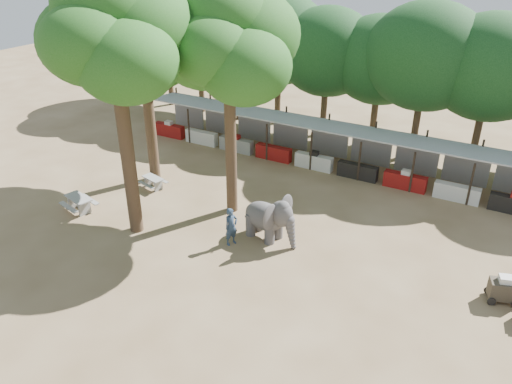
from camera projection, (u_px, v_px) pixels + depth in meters
The scene contains 11 objects.
ground at pixel (217, 290), 20.25m from camera, with size 100.00×100.00×0.00m, color brown.
vendor_stalls at pixel (342, 150), 30.40m from camera, with size 28.00×2.99×2.80m.
yard_tree_left at pixel (142, 35), 26.05m from camera, with size 7.10×6.90×11.02m.
yard_tree_center at pixel (113, 35), 20.41m from camera, with size 7.10×6.90×12.04m.
yard_tree_back at pixel (228, 42), 22.49m from camera, with size 7.10×6.90×11.36m.
backdrop_trees at pixel (376, 62), 32.40m from camera, with size 46.46×5.95×8.33m.
elephant at pixel (270, 218), 23.21m from camera, with size 3.00×2.24×2.24m.
handler at pixel (231, 227), 22.89m from camera, with size 0.67×0.44×1.85m, color #26384C.
picnic_table_near at pixel (79, 202), 25.85m from camera, with size 1.91×1.80×0.80m.
picnic_table_far at pixel (153, 181), 28.25m from camera, with size 1.56×1.46×0.66m.
cart_back at pixel (504, 289), 19.41m from camera, with size 1.37×1.10×1.16m.
Camera 1 is at (9.38, -13.25, 12.84)m, focal length 35.00 mm.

